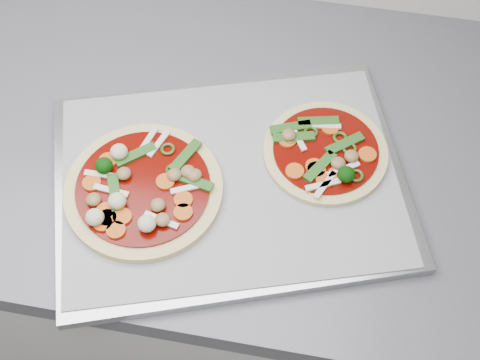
# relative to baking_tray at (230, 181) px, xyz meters

# --- Properties ---
(baking_tray) EXTENTS (0.56, 0.48, 0.02)m
(baking_tray) POSITION_rel_baking_tray_xyz_m (0.00, 0.00, 0.00)
(baking_tray) COLOR #9C9DA2
(baking_tray) RESTS_ON countertop
(parchment) EXTENTS (0.53, 0.45, 0.00)m
(parchment) POSITION_rel_baking_tray_xyz_m (0.00, 0.00, 0.01)
(parchment) COLOR gray
(parchment) RESTS_ON baking_tray
(pizza_left) EXTENTS (0.26, 0.26, 0.04)m
(pizza_left) POSITION_rel_baking_tray_xyz_m (-0.11, -0.04, 0.02)
(pizza_left) COLOR tan
(pizza_left) RESTS_ON parchment
(pizza_right) EXTENTS (0.24, 0.24, 0.03)m
(pizza_right) POSITION_rel_baking_tray_xyz_m (0.12, 0.06, 0.02)
(pizza_right) COLOR tan
(pizza_right) RESTS_ON parchment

